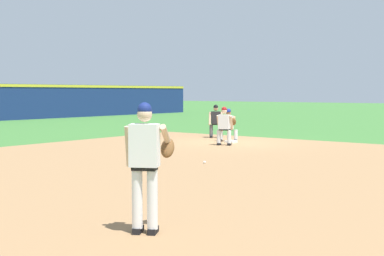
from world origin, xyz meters
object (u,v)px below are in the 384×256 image
Objects in this scene: pitcher at (146,159)px; baserunner at (224,124)px; first_base_bag at (231,142)px; first_baseman at (229,124)px; umpire at (216,120)px; baseball at (204,162)px.

pitcher is 1.27× the size of baserunner.
first_base_bag is 0.80m from first_baseman.
umpire is at bearing 40.65° from baserunner.
pitcher is at bearing -151.24° from first_base_bag.
umpire is at bearing 50.53° from first_base_bag.
baseball is 8.54m from umpire.
first_baseman is at bearing 29.27° from pitcher.
first_base_bag is at bearing -129.47° from umpire.
pitcher is 16.00m from umpire.
pitcher reaches higher than first_baseman.
baserunner reaches higher than first_baseman.
baseball is 5.24m from baserunner.
pitcher is at bearing -150.49° from baserunner.
first_base_bag is at bearing 26.96° from baseball.
baserunner and umpire have the same top height.
umpire is (1.48, 1.79, 0.75)m from first_base_bag.
first_baseman is 1.53m from baserunner.
first_base_bag is at bearing 20.50° from baserunner.
first_baseman is at bearing 28.15° from baseball.
baseball is 7.57m from pitcher.
pitcher is (-12.12, -6.65, 1.01)m from first_base_bag.
baserunner is (-1.08, -0.40, 0.75)m from first_base_bag.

